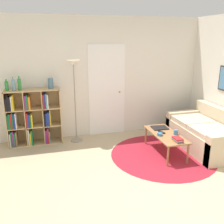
% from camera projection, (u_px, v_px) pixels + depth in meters
% --- Properties ---
extents(ground_plane, '(14.00, 14.00, 0.00)m').
position_uv_depth(ground_plane, '(141.00, 196.00, 3.52)').
color(ground_plane, tan).
extents(wall_back, '(7.56, 0.11, 2.60)m').
position_uv_depth(wall_back, '(101.00, 78.00, 5.50)').
color(wall_back, silver).
rests_on(wall_back, ground_plane).
extents(rug, '(1.98, 1.98, 0.01)m').
position_uv_depth(rug, '(163.00, 155.00, 4.76)').
color(rug, maroon).
rests_on(rug, ground_plane).
extents(bookshelf, '(1.08, 0.34, 1.16)m').
position_uv_depth(bookshelf, '(31.00, 118.00, 5.13)').
color(bookshelf, tan).
rests_on(bookshelf, ground_plane).
extents(floor_lamp, '(0.26, 0.26, 1.73)m').
position_uv_depth(floor_lamp, '(74.00, 76.00, 5.04)').
color(floor_lamp, gray).
rests_on(floor_lamp, ground_plane).
extents(couch, '(0.89, 1.60, 0.79)m').
position_uv_depth(couch, '(207.00, 134.00, 5.02)').
color(couch, '#CCB793').
rests_on(couch, ground_plane).
extents(coffee_table, '(0.47, 1.07, 0.40)m').
position_uv_depth(coffee_table, '(166.00, 136.00, 4.75)').
color(coffee_table, '#996B42').
rests_on(coffee_table, ground_plane).
extents(laptop, '(0.32, 0.26, 0.02)m').
position_uv_depth(laptop, '(160.00, 128.00, 5.03)').
color(laptop, black).
rests_on(laptop, coffee_table).
extents(bowl, '(0.10, 0.10, 0.05)m').
position_uv_depth(bowl, '(160.00, 134.00, 4.64)').
color(bowl, teal).
rests_on(bowl, coffee_table).
extents(book_stack_on_table, '(0.14, 0.21, 0.07)m').
position_uv_depth(book_stack_on_table, '(178.00, 140.00, 4.37)').
color(book_stack_on_table, orange).
rests_on(book_stack_on_table, coffee_table).
extents(cup, '(0.08, 0.08, 0.09)m').
position_uv_depth(cup, '(176.00, 132.00, 4.69)').
color(cup, teal).
rests_on(cup, coffee_table).
extents(remote, '(0.09, 0.16, 0.02)m').
position_uv_depth(remote, '(162.00, 132.00, 4.79)').
color(remote, black).
rests_on(remote, coffee_table).
extents(bottle_left, '(0.07, 0.07, 0.23)m').
position_uv_depth(bottle_left, '(7.00, 86.00, 4.83)').
color(bottle_left, '#2D8438').
rests_on(bottle_left, bookshelf).
extents(bottle_middle, '(0.06, 0.06, 0.27)m').
position_uv_depth(bottle_middle, '(14.00, 85.00, 4.84)').
color(bottle_middle, '#6B93A3').
rests_on(bottle_middle, bookshelf).
extents(bottle_right, '(0.07, 0.07, 0.28)m').
position_uv_depth(bottle_right, '(20.00, 84.00, 4.88)').
color(bottle_right, '#2D8438').
rests_on(bottle_right, bookshelf).
extents(vase_on_shelf, '(0.11, 0.11, 0.21)m').
position_uv_depth(vase_on_shelf, '(51.00, 83.00, 5.04)').
color(vase_on_shelf, slate).
rests_on(vase_on_shelf, bookshelf).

